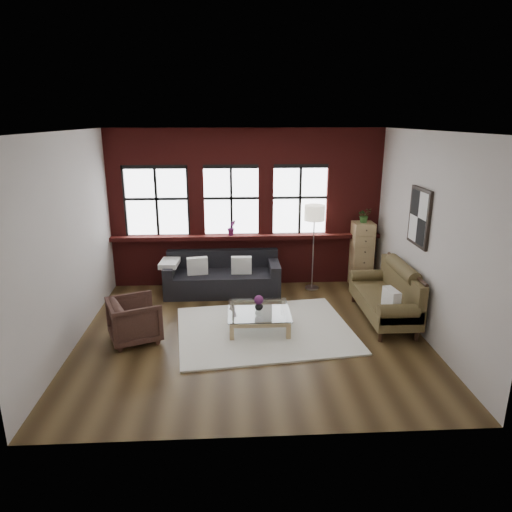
{
  "coord_description": "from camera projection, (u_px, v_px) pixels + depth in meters",
  "views": [
    {
      "loc": [
        -0.31,
        -6.74,
        3.38
      ],
      "look_at": [
        0.1,
        0.6,
        1.15
      ],
      "focal_mm": 32.0,
      "sensor_mm": 36.0,
      "label": 1
    }
  ],
  "objects": [
    {
      "name": "potted_plant_top",
      "position": [
        364.0,
        215.0,
        9.2
      ],
      "size": [
        0.31,
        0.28,
        0.3
      ],
      "primitive_type": "imported",
      "rotation": [
        0.0,
        0.0,
        0.17
      ],
      "color": "#2D5923",
      "rests_on": "drawer_chest"
    },
    {
      "name": "window_left",
      "position": [
        157.0,
        202.0,
        9.17
      ],
      "size": [
        1.38,
        0.1,
        1.5
      ],
      "primitive_type": null,
      "color": "black",
      "rests_on": "brick_backwall"
    },
    {
      "name": "armchair",
      "position": [
        135.0,
        320.0,
        7.15
      ],
      "size": [
        0.98,
        0.97,
        0.69
      ],
      "primitive_type": "imported",
      "rotation": [
        0.0,
        0.0,
        1.96
      ],
      "color": "#3B241D",
      "rests_on": "floor"
    },
    {
      "name": "wall_front",
      "position": [
        263.0,
        303.0,
        4.58
      ],
      "size": [
        5.5,
        0.0,
        5.5
      ],
      "primitive_type": "plane",
      "rotation": [
        -1.57,
        0.0,
        0.0
      ],
      "color": "beige",
      "rests_on": "ground"
    },
    {
      "name": "floor_lamp",
      "position": [
        313.0,
        244.0,
        9.16
      ],
      "size": [
        0.4,
        0.4,
        1.89
      ],
      "primitive_type": null,
      "color": "#A5A5A8",
      "rests_on": "floor"
    },
    {
      "name": "wall_poster",
      "position": [
        420.0,
        217.0,
        7.33
      ],
      "size": [
        0.05,
        0.74,
        0.94
      ],
      "primitive_type": null,
      "color": "black",
      "rests_on": "wall_right"
    },
    {
      "name": "vintage_settee",
      "position": [
        384.0,
        292.0,
        7.85
      ],
      "size": [
        0.84,
        1.88,
        1.0
      ],
      "primitive_type": null,
      "color": "brown",
      "rests_on": "floor"
    },
    {
      "name": "window_mid",
      "position": [
        231.0,
        202.0,
        9.25
      ],
      "size": [
        1.38,
        0.1,
        1.5
      ],
      "primitive_type": null,
      "color": "black",
      "rests_on": "brick_backwall"
    },
    {
      "name": "flowers",
      "position": [
        259.0,
        300.0,
        7.51
      ],
      "size": [
        0.15,
        0.15,
        0.15
      ],
      "primitive_type": "sphere",
      "color": "#69245F",
      "rests_on": "vase"
    },
    {
      "name": "coffee_table",
      "position": [
        259.0,
        319.0,
        7.61
      ],
      "size": [
        1.02,
        1.02,
        0.34
      ],
      "primitive_type": null,
      "rotation": [
        0.0,
        0.0,
        -0.01
      ],
      "color": "tan",
      "rests_on": "shag_rug"
    },
    {
      "name": "shag_rug",
      "position": [
        265.0,
        330.0,
        7.56
      ],
      "size": [
        3.06,
        2.54,
        0.03
      ],
      "primitive_type": "cube",
      "rotation": [
        0.0,
        0.0,
        0.12
      ],
      "color": "white",
      "rests_on": "floor"
    },
    {
      "name": "dark_sofa",
      "position": [
        222.0,
        273.0,
        9.1
      ],
      "size": [
        2.27,
        0.92,
        0.82
      ],
      "primitive_type": null,
      "color": "black",
      "rests_on": "floor"
    },
    {
      "name": "brick_backwall",
      "position": [
        246.0,
        209.0,
        9.3
      ],
      "size": [
        5.5,
        0.12,
        3.2
      ],
      "primitive_type": null,
      "color": "#571614",
      "rests_on": "floor"
    },
    {
      "name": "sill_ledge",
      "position": [
        246.0,
        237.0,
        9.38
      ],
      "size": [
        5.5,
        0.3,
        0.08
      ],
      "primitive_type": "cube",
      "color": "#571614",
      "rests_on": "brick_backwall"
    },
    {
      "name": "pillow_a",
      "position": [
        197.0,
        266.0,
        8.93
      ],
      "size": [
        0.42,
        0.2,
        0.34
      ],
      "primitive_type": "cube",
      "rotation": [
        0.0,
        0.0,
        0.16
      ],
      "color": "white",
      "rests_on": "dark_sofa"
    },
    {
      "name": "floor",
      "position": [
        252.0,
        334.0,
        7.43
      ],
      "size": [
        5.5,
        5.5,
        0.0
      ],
      "primitive_type": "plane",
      "color": "#3A2915",
      "rests_on": "ground"
    },
    {
      "name": "pillow_settee",
      "position": [
        391.0,
        299.0,
        7.26
      ],
      "size": [
        0.19,
        0.4,
        0.34
      ],
      "primitive_type": "cube",
      "rotation": [
        0.0,
        0.0,
        0.15
      ],
      "color": "white",
      "rests_on": "vintage_settee"
    },
    {
      "name": "window_right",
      "position": [
        300.0,
        201.0,
        9.32
      ],
      "size": [
        1.38,
        0.1,
        1.5
      ],
      "primitive_type": null,
      "color": "black",
      "rests_on": "brick_backwall"
    },
    {
      "name": "pillow_b",
      "position": [
        241.0,
        265.0,
        8.97
      ],
      "size": [
        0.4,
        0.15,
        0.34
      ],
      "primitive_type": "cube",
      "rotation": [
        0.0,
        0.0,
        -0.03
      ],
      "color": "white",
      "rests_on": "dark_sofa"
    },
    {
      "name": "sill_plant",
      "position": [
        232.0,
        228.0,
        9.27
      ],
      "size": [
        0.22,
        0.2,
        0.32
      ],
      "primitive_type": "imported",
      "rotation": [
        0.0,
        0.0,
        0.42
      ],
      "color": "#69245F",
      "rests_on": "sill_ledge"
    },
    {
      "name": "ceiling",
      "position": [
        251.0,
        131.0,
        6.5
      ],
      "size": [
        5.5,
        5.5,
        0.0
      ],
      "primitive_type": "plane",
      "rotation": [
        3.14,
        0.0,
        0.0
      ],
      "color": "white",
      "rests_on": "ground"
    },
    {
      "name": "wall_left",
      "position": [
        68.0,
        242.0,
        6.82
      ],
      "size": [
        0.0,
        5.0,
        5.0
      ],
      "primitive_type": "plane",
      "rotation": [
        1.57,
        0.0,
        1.57
      ],
      "color": "beige",
      "rests_on": "ground"
    },
    {
      "name": "drawer_chest",
      "position": [
        362.0,
        254.0,
        9.44
      ],
      "size": [
        0.41,
        0.41,
        1.35
      ],
      "primitive_type": "cube",
      "color": "tan",
      "rests_on": "floor"
    },
    {
      "name": "wall_back",
      "position": [
        246.0,
        208.0,
        9.36
      ],
      "size": [
        5.5,
        0.0,
        5.5
      ],
      "primitive_type": "plane",
      "rotation": [
        1.57,
        0.0,
        0.0
      ],
      "color": "beige",
      "rests_on": "ground"
    },
    {
      "name": "vase",
      "position": [
        259.0,
        306.0,
        7.54
      ],
      "size": [
        0.17,
        0.17,
        0.15
      ],
      "primitive_type": "imported",
      "rotation": [
        0.0,
        0.0,
        0.22
      ],
      "color": "#B2B2B2",
      "rests_on": "coffee_table"
    },
    {
      "name": "wall_right",
      "position": [
        427.0,
        237.0,
        7.11
      ],
      "size": [
        0.0,
        5.0,
        5.0
      ],
      "primitive_type": "plane",
      "rotation": [
        1.57,
        0.0,
        -1.57
      ],
      "color": "beige",
      "rests_on": "ground"
    }
  ]
}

